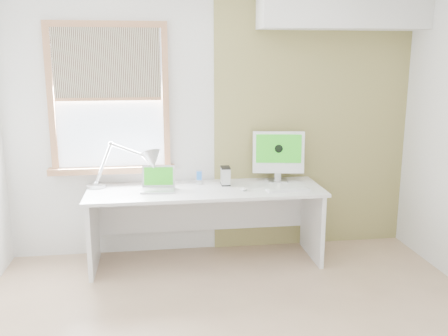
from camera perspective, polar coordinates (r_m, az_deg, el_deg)
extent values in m
cube|color=silver|center=(4.89, -1.16, 5.24)|extent=(4.00, 0.02, 2.60)
cube|color=silver|center=(1.55, 14.94, -11.83)|extent=(4.00, 0.02, 2.60)
cube|color=olive|center=(5.09, 10.17, 5.34)|extent=(2.00, 0.02, 2.60)
cube|color=white|center=(4.98, 13.61, 17.73)|extent=(1.60, 0.40, 0.42)
cube|color=#996440|center=(4.88, -19.40, 7.48)|extent=(0.06, 0.06, 1.42)
cube|color=#996440|center=(4.79, -6.76, 8.01)|extent=(0.06, 0.06, 1.42)
cube|color=#996440|center=(4.80, -13.57, 15.89)|extent=(1.00, 0.06, 0.06)
cube|color=#996440|center=(4.89, -12.77, -0.19)|extent=(1.20, 0.14, 0.06)
cube|color=#D1E2F9|center=(4.83, -13.13, 7.81)|extent=(1.00, 0.01, 1.30)
cube|color=beige|center=(4.77, -13.37, 11.65)|extent=(0.98, 0.02, 0.65)
cube|color=#996440|center=(4.78, -13.17, 7.76)|extent=(0.98, 0.03, 0.03)
cube|color=white|center=(4.62, -2.13, -2.61)|extent=(2.20, 0.70, 0.03)
cube|color=white|center=(4.75, -14.91, -7.24)|extent=(0.04, 0.64, 0.70)
cube|color=white|center=(4.94, 10.18, -6.20)|extent=(0.04, 0.64, 0.70)
cube|color=white|center=(5.00, -2.49, -4.58)|extent=(2.08, 0.02, 0.48)
cylinder|color=#B5B7BA|center=(4.82, -14.56, -2.03)|extent=(0.19, 0.19, 0.03)
sphere|color=#B5B7BA|center=(4.81, -14.57, -1.81)|extent=(0.06, 0.06, 0.05)
cylinder|color=#B5B7BA|center=(4.76, -13.78, 0.44)|extent=(0.18, 0.03, 0.39)
sphere|color=#B5B7BA|center=(4.71, -12.97, 2.74)|extent=(0.05, 0.05, 0.05)
cylinder|color=#B5B7BA|center=(4.69, -10.85, 1.99)|extent=(0.36, 0.09, 0.15)
sphere|color=#B5B7BA|center=(4.66, -8.72, 1.24)|extent=(0.04, 0.04, 0.04)
cone|color=#B5B7BA|center=(4.67, -8.30, 0.85)|extent=(0.28, 0.31, 0.24)
cube|color=#B5B7BA|center=(4.58, -7.66, -2.54)|extent=(0.33, 0.24, 0.02)
cube|color=#B2B5B7|center=(4.58, -7.66, -2.42)|extent=(0.27, 0.15, 0.00)
cube|color=#B5B7BA|center=(4.66, -7.58, -0.92)|extent=(0.31, 0.09, 0.20)
cube|color=#1D8214|center=(4.65, -7.59, -0.94)|extent=(0.27, 0.07, 0.16)
cylinder|color=#B5B7BA|center=(4.80, -2.88, -1.71)|extent=(0.08, 0.08, 0.02)
cube|color=#B5B7BA|center=(4.78, -2.89, -0.89)|extent=(0.06, 0.02, 0.12)
cube|color=#194C99|center=(4.78, -2.89, -0.91)|extent=(0.05, 0.01, 0.09)
cube|color=#B5B7BA|center=(4.74, 0.17, -0.91)|extent=(0.09, 0.14, 0.18)
cube|color=black|center=(4.73, 0.17, 0.06)|extent=(0.09, 0.14, 0.01)
cube|color=black|center=(4.76, 0.17, -1.87)|extent=(0.09, 0.14, 0.01)
cube|color=#B5B7BA|center=(4.93, 6.25, -1.45)|extent=(0.21, 0.19, 0.01)
cube|color=#B5B7BA|center=(4.94, 6.25, -0.38)|extent=(0.06, 0.03, 0.16)
cube|color=white|center=(4.89, 6.31, 1.82)|extent=(0.51, 0.17, 0.42)
cube|color=#1D8214|center=(4.85, 6.35, 2.24)|extent=(0.44, 0.10, 0.28)
cylinder|color=black|center=(4.85, 6.35, 2.23)|extent=(0.08, 0.02, 0.08)
cube|color=white|center=(4.59, 7.43, -2.51)|extent=(0.41, 0.15, 0.01)
cube|color=white|center=(4.59, 7.44, -2.41)|extent=(0.38, 0.12, 0.00)
ellipsoid|color=white|center=(4.56, 2.32, -2.43)|extent=(0.07, 0.10, 0.03)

